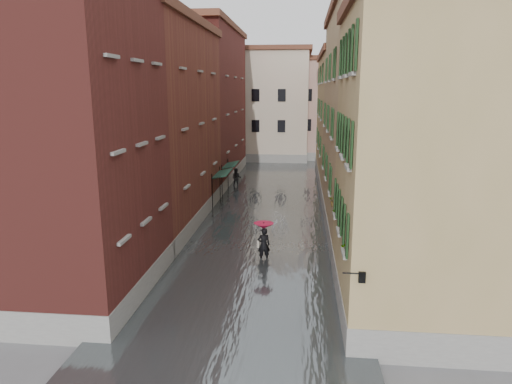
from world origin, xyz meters
The scene contains 16 objects.
ground centered at (0.00, 0.00, 0.00)m, with size 120.00×120.00×0.00m, color #5D5C5F.
floodwater centered at (0.00, 13.00, 0.10)m, with size 10.00×60.00×0.20m, color #4D5355.
building_left_near centered at (-7.00, -2.00, 6.50)m, with size 6.00×8.00×13.00m, color maroon.
building_left_mid centered at (-7.00, 9.00, 6.25)m, with size 6.00×14.00×12.50m, color brown.
building_left_far centered at (-7.00, 24.00, 7.00)m, with size 6.00×16.00×14.00m, color maroon.
building_right_near centered at (7.00, -2.00, 5.75)m, with size 6.00×8.00×11.50m, color #96834D.
building_right_mid centered at (7.00, 9.00, 6.50)m, with size 6.00×14.00×13.00m, color #9F8760.
building_right_far centered at (7.00, 24.00, 5.75)m, with size 6.00×16.00×11.50m, color #96834D.
building_end_cream centered at (-3.00, 38.00, 6.50)m, with size 12.00×9.00×13.00m, color #B8AC92.
building_end_pink centered at (6.00, 40.00, 6.00)m, with size 10.00×9.00×12.00m, color tan.
awning_near centered at (-3.48, 13.53, 2.47)m, with size 1.09×3.21×2.80m.
awning_far centered at (-3.48, 17.52, 2.47)m, with size 1.09×3.12×2.80m.
wall_lantern centered at (4.33, -6.00, 3.01)m, with size 0.71×0.22×0.35m.
window_planters centered at (4.12, -0.21, 3.51)m, with size 0.59×7.97×0.84m.
pedestrian_main centered at (0.56, 2.60, 1.27)m, with size 1.03×1.03×2.06m.
pedestrian_far centered at (-3.38, 20.23, 0.89)m, with size 0.87×0.67×1.78m, color black.
Camera 1 is at (2.39, -19.54, 8.73)m, focal length 32.00 mm.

